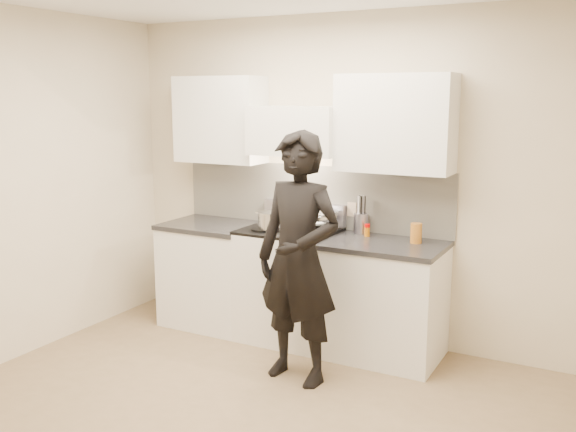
{
  "coord_description": "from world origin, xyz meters",
  "views": [
    {
      "loc": [
        2.14,
        -3.17,
        2.04
      ],
      "look_at": [
        -0.12,
        1.05,
        1.13
      ],
      "focal_mm": 40.0,
      "sensor_mm": 36.0,
      "label": 1
    }
  ],
  "objects": [
    {
      "name": "utensil_crock",
      "position": [
        0.24,
        1.65,
        1.02
      ],
      "size": [
        0.12,
        0.12,
        0.31
      ],
      "color": "#A6A3B9",
      "rests_on": "counter_right"
    },
    {
      "name": "ground_plane",
      "position": [
        0.0,
        0.0,
        0.0
      ],
      "size": [
        4.0,
        4.0,
        0.0
      ],
      "primitive_type": "plane",
      "color": "#836B4E"
    },
    {
      "name": "oil_glass",
      "position": [
        0.75,
        1.53,
        1.0
      ],
      "size": [
        0.09,
        0.09,
        0.15
      ],
      "color": "#B66C20",
      "rests_on": "counter_right"
    },
    {
      "name": "wok",
      "position": [
        -0.1,
        1.57,
        1.05
      ],
      "size": [
        0.33,
        0.41,
        0.27
      ],
      "color": "#B0B0B0",
      "rests_on": "stove"
    },
    {
      "name": "counter_right",
      "position": [
        0.53,
        1.43,
        0.46
      ],
      "size": [
        0.92,
        0.67,
        0.92
      ],
      "color": "white",
      "rests_on": "ground"
    },
    {
      "name": "room_shell",
      "position": [
        -0.06,
        0.37,
        1.6
      ],
      "size": [
        4.04,
        3.54,
        2.7
      ],
      "color": "beige",
      "rests_on": "ground"
    },
    {
      "name": "counter_left",
      "position": [
        -1.08,
        1.43,
        0.46
      ],
      "size": [
        0.82,
        0.67,
        0.92
      ],
      "color": "white",
      "rests_on": "ground"
    },
    {
      "name": "stock_pot",
      "position": [
        -0.41,
        1.3,
        1.03
      ],
      "size": [
        0.29,
        0.23,
        0.14
      ],
      "color": "#B0B0B0",
      "rests_on": "stove"
    },
    {
      "name": "spice_jar",
      "position": [
        0.33,
        1.57,
        0.97
      ],
      "size": [
        0.04,
        0.04,
        0.1
      ],
      "color": "#C76A0A",
      "rests_on": "counter_right"
    },
    {
      "name": "person",
      "position": [
        0.14,
        0.74,
        0.9
      ],
      "size": [
        0.71,
        0.51,
        1.8
      ],
      "primitive_type": "imported",
      "rotation": [
        0.0,
        0.0,
        -0.13
      ],
      "color": "black",
      "rests_on": "ground"
    },
    {
      "name": "stove",
      "position": [
        -0.3,
        1.42,
        0.47
      ],
      "size": [
        0.76,
        0.65,
        0.96
      ],
      "color": "white",
      "rests_on": "ground"
    }
  ]
}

